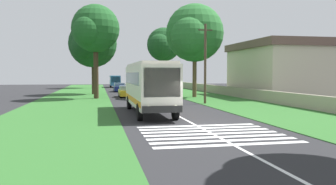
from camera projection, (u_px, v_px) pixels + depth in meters
ground at (197, 126)px, 19.71m from camera, size 160.00×160.00×0.00m
grass_verge_left at (69, 105)px, 32.77m from camera, size 120.00×8.00×0.04m
grass_verge_right at (233, 102)px, 36.01m from camera, size 120.00×8.00×0.04m
centre_line at (155, 104)px, 34.39m from camera, size 110.00×0.16×0.01m
coach_bus at (149, 85)px, 25.80m from camera, size 11.16×2.62×3.73m
zebra_crossing at (212, 134)px, 17.12m from camera, size 5.85×6.80×0.01m
trailing_car_0 at (126, 92)px, 43.90m from camera, size 4.30×1.78×1.43m
trailing_car_1 at (150, 89)px, 50.92m from camera, size 4.30×1.78×1.43m
trailing_car_2 at (119, 88)px, 56.90m from camera, size 4.30×1.78×1.43m
trailing_car_3 at (139, 86)px, 64.41m from camera, size 4.30×1.78×1.43m
trailing_minibus_0 at (115, 80)px, 75.00m from camera, size 6.00×2.14×2.53m
roadside_tree_left_0 at (94, 30)px, 40.46m from camera, size 6.43×5.57×10.96m
roadside_tree_left_1 at (92, 44)px, 49.23m from camera, size 7.52×6.78×10.57m
roadside_tree_left_2 at (93, 49)px, 70.48m from camera, size 6.90×6.01×10.99m
roadside_tree_right_0 at (163, 46)px, 61.60m from camera, size 7.66×6.10×11.07m
roadside_tree_right_1 at (193, 35)px, 43.10m from camera, size 8.64×7.15×11.53m
utility_pole at (205, 62)px, 33.88m from camera, size 0.24×1.40×7.75m
roadside_wall at (244, 93)px, 41.55m from camera, size 70.00×0.40×1.20m
roadside_building at (277, 69)px, 45.97m from camera, size 14.42×9.26×7.11m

